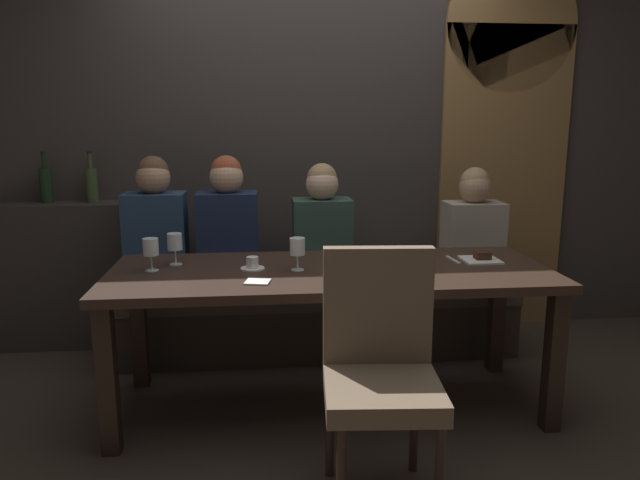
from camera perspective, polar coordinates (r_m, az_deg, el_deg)
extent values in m
plane|color=#382D26|center=(3.23, 0.96, -15.59)|extent=(9.00, 9.00, 0.00)
cube|color=#383330|center=(4.09, -0.99, 11.92)|extent=(6.00, 0.12, 3.00)
cube|color=olive|center=(4.37, 17.13, 5.48)|extent=(0.90, 0.05, 2.10)
cylinder|color=olive|center=(4.39, 17.99, 19.22)|extent=(0.90, 0.05, 0.90)
cube|color=#2F2B29|center=(4.20, -22.33, -3.09)|extent=(1.10, 0.28, 0.95)
cube|color=black|center=(2.83, -19.82, -12.62)|extent=(0.08, 0.08, 0.69)
cube|color=black|center=(3.07, 21.64, -10.84)|extent=(0.08, 0.08, 0.69)
cube|color=black|center=(3.47, -17.06, -7.94)|extent=(0.08, 0.08, 0.69)
cube|color=black|center=(3.66, 16.65, -6.86)|extent=(0.08, 0.08, 0.69)
cube|color=#302119|center=(2.97, 1.01, -3.20)|extent=(2.20, 0.84, 0.04)
cube|color=#312A23|center=(3.80, -0.27, -8.43)|extent=(2.50, 0.40, 0.35)
cube|color=#473D33|center=(3.73, -0.27, -5.18)|extent=(2.50, 0.44, 0.10)
cylinder|color=#302119|center=(2.35, 11.46, -21.31)|extent=(0.04, 0.04, 0.42)
cylinder|color=#302119|center=(2.58, 0.94, -17.77)|extent=(0.04, 0.04, 0.42)
cylinder|color=#302119|center=(2.64, 9.08, -17.19)|extent=(0.04, 0.04, 0.42)
cube|color=brown|center=(2.34, 6.02, -14.28)|extent=(0.47, 0.47, 0.08)
cube|color=brown|center=(2.41, 5.58, -6.29)|extent=(0.44, 0.09, 0.48)
cube|color=navy|center=(3.70, -15.46, -0.20)|extent=(0.36, 0.24, 0.60)
sphere|color=tan|center=(3.64, -15.80, 5.81)|extent=(0.20, 0.20, 0.20)
sphere|color=brown|center=(3.65, -15.80, 6.38)|extent=(0.18, 0.18, 0.18)
cube|color=#192342|center=(3.62, -8.82, -0.14)|extent=(0.36, 0.24, 0.60)
sphere|color=tan|center=(3.57, -9.02, 6.02)|extent=(0.20, 0.20, 0.20)
sphere|color=brown|center=(3.57, -9.03, 6.59)|extent=(0.18, 0.18, 0.18)
cube|color=#2D473D|center=(3.67, 0.21, -0.27)|extent=(0.36, 0.24, 0.55)
sphere|color=#DBB293|center=(3.61, 0.21, 5.41)|extent=(0.20, 0.20, 0.20)
sphere|color=#9E7F56|center=(3.62, 0.19, 5.97)|extent=(0.18, 0.18, 0.18)
cube|color=#9E9384|center=(3.89, 14.47, -0.19)|extent=(0.36, 0.24, 0.51)
sphere|color=tan|center=(3.84, 14.73, 4.90)|extent=(0.20, 0.20, 0.20)
sphere|color=#9E7F56|center=(3.84, 14.71, 5.44)|extent=(0.18, 0.18, 0.18)
cylinder|color=black|center=(4.17, -24.90, 4.79)|extent=(0.08, 0.08, 0.22)
cylinder|color=black|center=(4.16, -25.08, 6.91)|extent=(0.03, 0.03, 0.09)
cylinder|color=black|center=(4.15, -25.14, 7.63)|extent=(0.03, 0.03, 0.02)
cylinder|color=#384728|center=(4.08, -21.14, 4.96)|extent=(0.08, 0.08, 0.22)
cylinder|color=#384728|center=(4.07, -21.30, 7.12)|extent=(0.03, 0.03, 0.09)
cylinder|color=black|center=(4.06, -21.36, 7.87)|extent=(0.03, 0.03, 0.02)
cylinder|color=silver|center=(2.94, -2.18, -2.90)|extent=(0.06, 0.06, 0.00)
cylinder|color=silver|center=(2.93, -2.18, -2.15)|extent=(0.01, 0.01, 0.07)
cylinder|color=silver|center=(2.91, -2.19, -0.62)|extent=(0.08, 0.08, 0.08)
cylinder|color=silver|center=(3.04, -15.89, -2.84)|extent=(0.06, 0.06, 0.00)
cylinder|color=silver|center=(3.03, -15.93, -2.12)|extent=(0.01, 0.01, 0.07)
cylinder|color=silver|center=(3.01, -16.01, -0.64)|extent=(0.08, 0.08, 0.08)
cylinder|color=silver|center=(3.14, -13.73, -2.28)|extent=(0.06, 0.06, 0.00)
cylinder|color=silver|center=(3.13, -13.77, -1.58)|extent=(0.01, 0.01, 0.07)
cylinder|color=silver|center=(3.11, -13.84, -0.15)|extent=(0.08, 0.08, 0.08)
cylinder|color=white|center=(2.97, -6.52, -2.74)|extent=(0.12, 0.12, 0.01)
cylinder|color=white|center=(2.97, -6.54, -2.15)|extent=(0.06, 0.06, 0.06)
cylinder|color=brown|center=(2.96, -6.55, -1.69)|extent=(0.05, 0.05, 0.01)
cube|color=white|center=(3.24, 15.21, -1.87)|extent=(0.19, 0.19, 0.01)
cube|color=#381E14|center=(3.24, 15.40, -1.43)|extent=(0.08, 0.06, 0.04)
cube|color=silver|center=(3.22, 12.70, -1.86)|extent=(0.03, 0.17, 0.01)
cube|color=silver|center=(2.73, -6.03, -4.03)|extent=(0.13, 0.12, 0.01)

